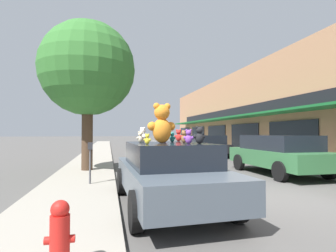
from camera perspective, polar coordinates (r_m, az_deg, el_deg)
name	(u,v)px	position (r m, az deg, el deg)	size (l,w,h in m)	color
ground_plane	(270,197)	(7.64, 21.36, -14.14)	(260.00, 260.00, 0.00)	#514F4C
sidewalk_near	(66,206)	(6.44, -21.26, -16.00)	(2.27, 90.00, 0.12)	gray
storefront_row	(319,112)	(25.48, 30.03, 2.60)	(15.45, 37.83, 6.85)	tan
plush_art_car	(168,172)	(6.16, 0.07, -9.89)	(2.23, 4.65, 1.45)	#4C5660
teddy_bear_giant	(162,124)	(6.07, -1.35, 0.50)	(0.69, 0.44, 0.93)	orange
teddy_bear_teal	(172,137)	(6.58, 0.93, -2.49)	(0.16, 0.18, 0.25)	teal
teddy_bear_black	(199,135)	(5.61, 6.85, -2.01)	(0.28, 0.17, 0.38)	black
teddy_bear_purple	(189,137)	(5.59, 4.50, -2.36)	(0.24, 0.17, 0.31)	purple
teddy_bear_white	(143,135)	(6.51, -5.50, -1.96)	(0.23, 0.28, 0.38)	white
teddy_bear_cream	(140,137)	(6.22, -6.05, -2.45)	(0.20, 0.16, 0.27)	beige
teddy_bear_brown	(184,137)	(6.06, 3.52, -2.36)	(0.17, 0.23, 0.30)	olive
teddy_bear_pink	(165,137)	(6.43, -0.71, -2.37)	(0.16, 0.21, 0.29)	pink
teddy_bear_red	(179,136)	(7.29, 2.32, -2.09)	(0.24, 0.21, 0.33)	red
teddy_bear_yellow	(147,139)	(5.40, -4.55, -2.86)	(0.16, 0.13, 0.22)	yellow
parked_car_far_center	(278,153)	(11.65, 22.90, -5.40)	(2.19, 4.71, 1.59)	#336B3D
parked_car_far_right	(207,145)	(18.72, 8.44, -4.08)	(2.21, 4.01, 1.52)	black
street_tree	(88,69)	(11.93, -17.07, 11.76)	(4.01, 4.01, 6.32)	#473323
fire_hydrant	(60,235)	(3.47, -22.49, -21.05)	(0.33, 0.22, 0.79)	red
parking_meter	(90,157)	(8.48, -16.59, -6.54)	(0.14, 0.10, 1.27)	#4C4C51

